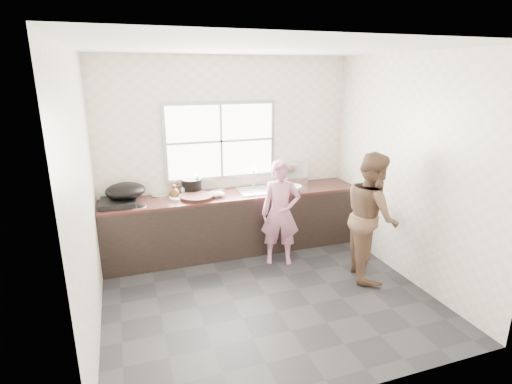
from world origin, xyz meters
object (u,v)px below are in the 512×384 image
object	(u,v)px
bowl_mince	(217,195)
plate_food	(179,197)
bottle_brown_tall	(175,188)
burner	(118,203)
pot_lid_left	(137,206)
cutting_board	(197,197)
woman	(280,216)
bowl_held	(273,192)
glass_jar	(183,191)
bottle_green	(197,183)
dish_rack	(290,173)
black_pot	(192,186)
bowl_crabs	(292,189)
pot_lid_right	(161,195)
person_side	(371,216)
wok	(126,191)

from	to	relation	value
bowl_mince	plate_food	bearing A→B (deg)	168.69
bottle_brown_tall	burner	distance (m)	0.80
pot_lid_left	cutting_board	bearing A→B (deg)	6.94
woman	burner	bearing A→B (deg)	-175.98
bowl_held	glass_jar	world-z (taller)	glass_jar
cutting_board	plate_food	bearing A→B (deg)	158.18
bowl_held	bottle_green	xyz separation A→B (m)	(-0.96, 0.42, 0.10)
cutting_board	plate_food	distance (m)	0.25
bowl_held	bottle_brown_tall	xyz separation A→B (m)	(-1.27, 0.44, 0.06)
bowl_held	woman	bearing A→B (deg)	-93.53
woman	plate_food	distance (m)	1.38
plate_food	burner	world-z (taller)	burner
bottle_brown_tall	dish_rack	bearing A→B (deg)	-0.74
black_pot	glass_jar	distance (m)	0.14
bowl_held	burner	bearing A→B (deg)	174.62
bowl_mince	bowl_crabs	bearing A→B (deg)	-6.19
bottle_green	pot_lid_left	distance (m)	0.93
plate_food	bottle_green	world-z (taller)	bottle_green
woman	bowl_held	size ratio (longest dim) A/B	6.92
plate_food	bowl_crabs	bearing A→B (deg)	-7.84
black_pot	pot_lid_left	bearing A→B (deg)	-153.11
burner	dish_rack	distance (m)	2.48
bowl_mince	plate_food	size ratio (longest dim) A/B	0.81
bowl_held	black_pot	distance (m)	1.13
glass_jar	dish_rack	distance (m)	1.61
bottle_brown_tall	dish_rack	world-z (taller)	dish_rack
pot_lid_left	pot_lid_right	xyz separation A→B (m)	(0.33, 0.39, 0.00)
person_side	plate_food	world-z (taller)	person_side
wok	pot_lid_right	size ratio (longest dim) A/B	2.12
person_side	plate_food	size ratio (longest dim) A/B	6.43
bowl_mince	cutting_board	bearing A→B (deg)	178.37
person_side	black_pot	world-z (taller)	person_side
woman	dish_rack	distance (m)	0.96
bowl_mince	black_pot	xyz separation A→B (m)	(-0.28, 0.30, 0.07)
bowl_held	bottle_brown_tall	bearing A→B (deg)	160.85
bowl_mince	pot_lid_right	distance (m)	0.77
dish_rack	wok	bearing A→B (deg)	179.84
dish_rack	pot_lid_left	xyz separation A→B (m)	(-2.25, -0.36, -0.16)
black_pot	pot_lid_right	world-z (taller)	black_pot
woman	bowl_held	world-z (taller)	woman
wok	burner	bearing A→B (deg)	-136.71
pot_lid_left	wok	bearing A→B (deg)	116.65
bowl_mince	glass_jar	world-z (taller)	glass_jar
bowl_mince	dish_rack	world-z (taller)	dish_rack
bottle_green	pot_lid_left	bearing A→B (deg)	-156.26
bowl_crabs	bottle_brown_tall	size ratio (longest dim) A/B	1.27
bottle_brown_tall	pot_lid_left	distance (m)	0.67
burner	wok	size ratio (longest dim) A/B	0.88
bowl_crabs	wok	xyz separation A→B (m)	(-2.22, 0.27, 0.12)
person_side	wok	xyz separation A→B (m)	(-2.81, 1.32, 0.22)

